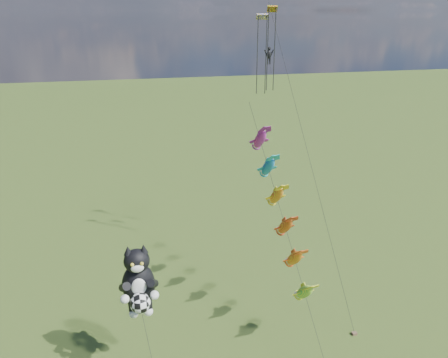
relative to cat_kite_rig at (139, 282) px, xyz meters
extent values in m
cylinder|color=black|center=(0.38, -1.37, -4.54)|extent=(0.79, 2.63, 5.14)
ellipsoid|color=black|center=(0.00, 0.23, -0.34)|extent=(2.65, 2.35, 3.28)
ellipsoid|color=black|center=(0.00, 0.13, 1.61)|extent=(2.09, 1.97, 1.66)
cone|color=black|center=(-0.51, 0.13, 2.49)|extent=(0.70, 0.70, 0.62)
cone|color=black|center=(0.51, 0.13, 2.49)|extent=(0.70, 0.70, 0.62)
ellipsoid|color=white|center=(0.00, -0.54, 1.46)|extent=(0.94, 0.63, 0.60)
ellipsoid|color=white|center=(0.00, -0.54, -0.03)|extent=(1.09, 0.64, 1.35)
sphere|color=gold|center=(-0.31, -0.61, 1.80)|extent=(0.25, 0.25, 0.25)
sphere|color=gold|center=(0.31, -0.61, 1.80)|extent=(0.25, 0.25, 0.25)
sphere|color=white|center=(-0.98, -0.84, -0.59)|extent=(0.62, 0.62, 0.62)
sphere|color=white|center=(0.97, -0.84, -0.59)|extent=(0.62, 0.62, 0.62)
sphere|color=white|center=(-0.51, 0.08, -2.54)|extent=(0.66, 0.66, 0.66)
sphere|color=white|center=(0.51, 0.08, -2.54)|extent=(0.66, 0.66, 0.66)
sphere|color=white|center=(0.00, -1.15, -0.85)|extent=(1.38, 1.38, 1.38)
cylinder|color=black|center=(11.62, 2.99, 1.31)|extent=(1.80, 15.74, 16.85)
ellipsoid|color=green|center=(12.01, -0.47, -2.39)|extent=(1.08, 2.37, 2.37)
ellipsoid|color=#F2A819|center=(11.81, 1.29, -0.51)|extent=(1.08, 2.37, 2.37)
ellipsoid|color=orange|center=(11.61, 3.05, 1.38)|extent=(1.08, 2.37, 2.37)
ellipsoid|color=red|center=(11.42, 4.81, 3.27)|extent=(1.08, 2.37, 2.37)
ellipsoid|color=blue|center=(11.22, 6.57, 5.15)|extent=(1.08, 2.37, 2.37)
ellipsoid|color=#D8339B|center=(11.02, 8.33, 7.04)|extent=(1.08, 2.37, 2.37)
cube|color=brown|center=(16.67, -0.48, -7.14)|extent=(0.40, 0.30, 0.22)
cylinder|color=black|center=(15.08, 7.91, 6.28)|extent=(3.22, 16.80, 26.78)
cube|color=#24A40F|center=(13.34, 13.13, 17.36)|extent=(0.92, 0.59, 0.58)
cylinder|color=black|center=(13.03, 13.13, 13.73)|extent=(0.08, 0.08, 7.26)
cylinder|color=black|center=(13.65, 13.13, 13.73)|extent=(0.08, 0.08, 7.26)
cube|color=#182CD6|center=(13.48, 16.29, 16.68)|extent=(1.23, 0.60, 0.57)
cylinder|color=black|center=(13.06, 16.29, 12.96)|extent=(0.08, 0.08, 7.44)
cylinder|color=black|center=(13.90, 16.29, 12.96)|extent=(0.08, 0.08, 7.44)
camera|label=1|loc=(0.00, -25.71, 17.21)|focal=35.00mm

